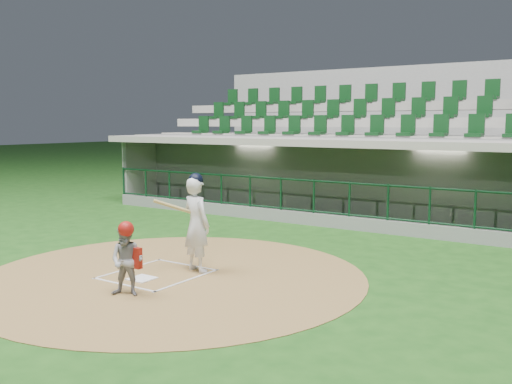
% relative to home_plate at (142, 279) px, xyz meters
% --- Properties ---
extents(ground, '(120.00, 120.00, 0.00)m').
position_rel_home_plate_xyz_m(ground, '(0.00, 0.70, -0.02)').
color(ground, '#194714').
rests_on(ground, ground).
extents(dirt_circle, '(7.20, 7.20, 0.01)m').
position_rel_home_plate_xyz_m(dirt_circle, '(0.30, 0.50, -0.02)').
color(dirt_circle, brown).
rests_on(dirt_circle, ground).
extents(home_plate, '(0.43, 0.43, 0.02)m').
position_rel_home_plate_xyz_m(home_plate, '(0.00, 0.00, 0.00)').
color(home_plate, white).
rests_on(home_plate, dirt_circle).
extents(batter_box_chalk, '(1.55, 1.80, 0.01)m').
position_rel_home_plate_xyz_m(batter_box_chalk, '(0.00, 0.40, -0.00)').
color(batter_box_chalk, silver).
rests_on(batter_box_chalk, ground).
extents(dugout_structure, '(16.40, 3.70, 3.00)m').
position_rel_home_plate_xyz_m(dugout_structure, '(0.11, 8.52, 0.94)').
color(dugout_structure, slate).
rests_on(dugout_structure, ground).
extents(seating_deck, '(17.00, 6.72, 5.15)m').
position_rel_home_plate_xyz_m(seating_deck, '(0.00, 11.61, 1.40)').
color(seating_deck, slate).
rests_on(seating_deck, ground).
extents(batter, '(0.91, 0.93, 1.90)m').
position_rel_home_plate_xyz_m(batter, '(0.47, 1.00, 0.93)').
color(batter, silver).
rests_on(batter, dirt_circle).
extents(catcher, '(0.70, 0.63, 1.24)m').
position_rel_home_plate_xyz_m(catcher, '(0.51, -0.83, 0.60)').
color(catcher, gray).
rests_on(catcher, dirt_circle).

